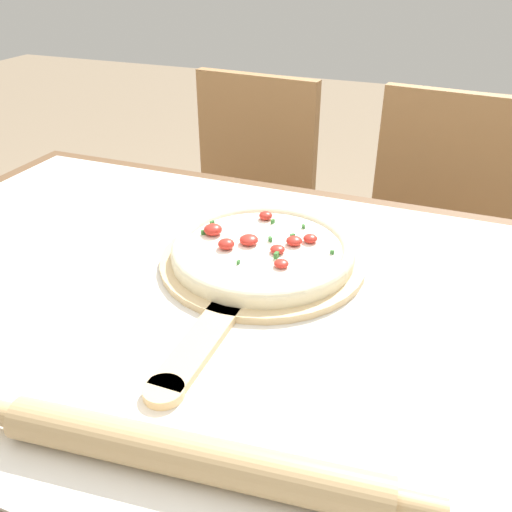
# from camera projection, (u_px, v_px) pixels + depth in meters

# --- Properties ---
(dining_table) EXTENTS (1.31, 0.88, 0.76)m
(dining_table) POSITION_uv_depth(u_px,v_px,m) (213.00, 351.00, 0.88)
(dining_table) COLOR brown
(dining_table) RESTS_ON ground_plane
(towel_cloth) EXTENTS (1.23, 0.80, 0.00)m
(towel_cloth) POSITION_uv_depth(u_px,v_px,m) (210.00, 292.00, 0.82)
(towel_cloth) COLOR silver
(towel_cloth) RESTS_ON dining_table
(pizza_peel) EXTENTS (0.33, 0.51, 0.01)m
(pizza_peel) POSITION_uv_depth(u_px,v_px,m) (258.00, 267.00, 0.87)
(pizza_peel) COLOR #D6B784
(pizza_peel) RESTS_ON towel_cloth
(pizza) EXTENTS (0.30, 0.30, 0.04)m
(pizza) POSITION_uv_depth(u_px,v_px,m) (263.00, 250.00, 0.88)
(pizza) COLOR beige
(pizza) RESTS_ON pizza_peel
(rolling_pin) EXTENTS (0.48, 0.09, 0.04)m
(rolling_pin) POSITION_uv_depth(u_px,v_px,m) (191.00, 456.00, 0.53)
(rolling_pin) COLOR tan
(rolling_pin) RESTS_ON towel_cloth
(chair_left) EXTENTS (0.43, 0.43, 0.90)m
(chair_left) POSITION_uv_depth(u_px,v_px,m) (243.00, 208.00, 1.64)
(chair_left) COLOR #A37547
(chair_left) RESTS_ON ground_plane
(chair_right) EXTENTS (0.44, 0.44, 0.90)m
(chair_right) POSITION_uv_depth(u_px,v_px,m) (429.00, 240.00, 1.47)
(chair_right) COLOR #A37547
(chair_right) RESTS_ON ground_plane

